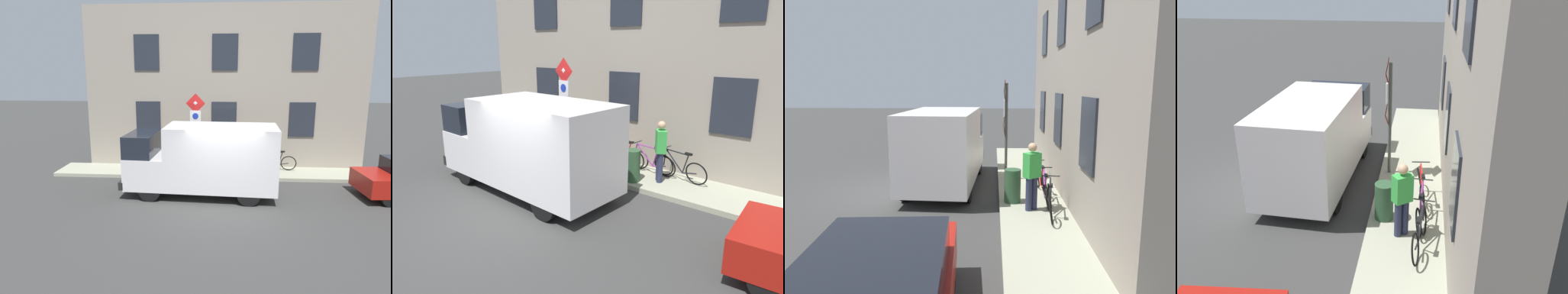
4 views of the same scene
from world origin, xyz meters
TOP-DOWN VIEW (x-y plane):
  - ground_plane at (0.00, 0.00)m, footprint 80.00×80.00m
  - sidewalk_slab at (3.92, 0.00)m, footprint 1.75×14.26m
  - building_facade at (5.15, 0.00)m, footprint 0.75×12.26m
  - sign_post_stacked at (3.25, 1.14)m, footprint 0.18×0.56m
  - delivery_van at (1.34, 0.69)m, footprint 2.28×5.43m
  - bicycle_black at (4.25, -2.27)m, footprint 0.48×1.71m
  - bicycle_purple at (4.25, -1.32)m, footprint 0.46×1.72m
  - bicycle_red at (4.25, -0.38)m, footprint 0.46×1.72m
  - pedestrian at (3.84, -1.86)m, footprint 0.48×0.45m
  - litter_bin at (3.40, -1.25)m, footprint 0.44×0.44m

SIDE VIEW (x-z plane):
  - ground_plane at x=0.00m, z-range 0.00..0.00m
  - sidewalk_slab at x=3.92m, z-range 0.00..0.14m
  - bicycle_black at x=4.25m, z-range 0.07..0.96m
  - bicycle_purple at x=4.25m, z-range 0.07..0.96m
  - bicycle_red at x=4.25m, z-range 0.07..0.95m
  - litter_bin at x=3.40m, z-range 0.14..1.04m
  - pedestrian at x=3.84m, z-range 0.21..1.93m
  - delivery_van at x=1.34m, z-range 0.08..2.58m
  - sign_post_stacked at x=3.25m, z-range 0.62..3.84m
  - building_facade at x=5.15m, z-range 0.00..7.12m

